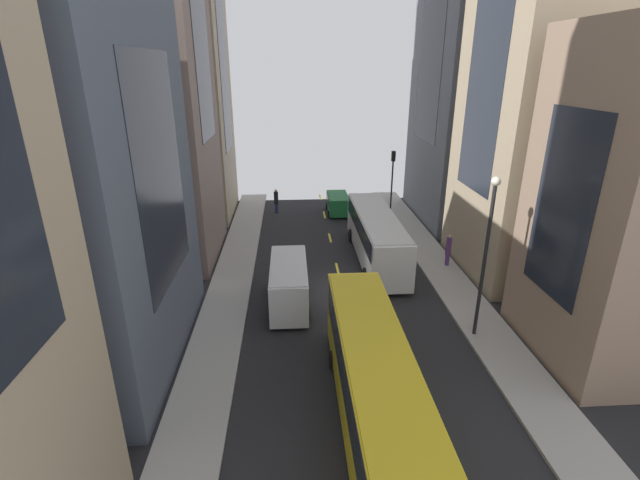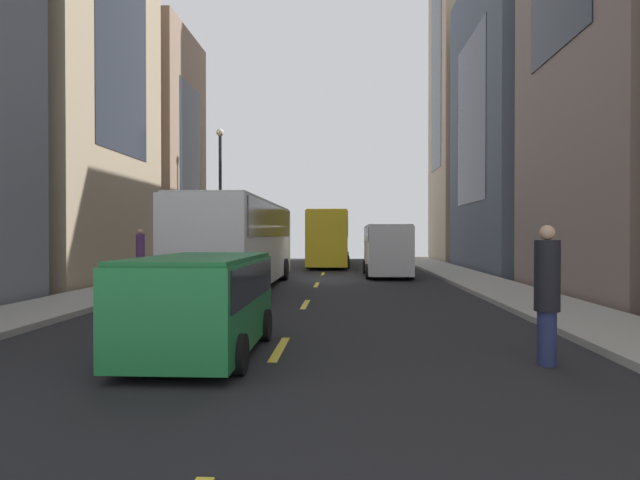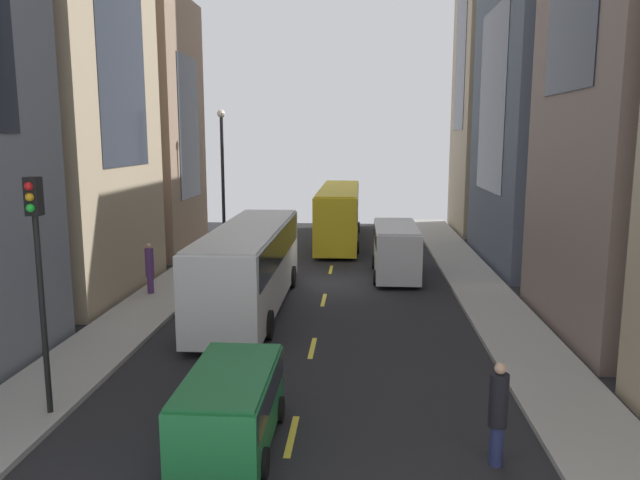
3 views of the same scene
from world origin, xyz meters
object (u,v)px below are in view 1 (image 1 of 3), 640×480
Objects in this scene: city_bus_white at (376,233)px; pedestrian_crossing_mid at (276,201)px; streetcar_yellow at (376,386)px; delivery_van_white at (289,281)px; pedestrian_walking_far at (448,249)px; traffic_light_near_corner at (393,171)px; car_green_0 at (338,202)px.

city_bus_white is 13.58m from pedestrian_crossing_mid.
streetcar_yellow is at bearing 79.63° from city_bus_white.
pedestrian_walking_far is (-10.81, -4.55, -0.21)m from delivery_van_white.
pedestrian_crossing_mid is 17.71m from pedestrian_walking_far.
delivery_van_white is at bearing 45.19° from city_bus_white.
car_green_0 is at bearing -12.28° from traffic_light_near_corner.
traffic_light_near_corner is at bearing 145.92° from pedestrian_crossing_mid.
pedestrian_walking_far is at bearing 97.27° from traffic_light_near_corner.
streetcar_yellow is 26.89m from traffic_light_near_corner.
pedestrian_walking_far is 12.02m from traffic_light_near_corner.
streetcar_yellow is 10.48m from delivery_van_white.
pedestrian_walking_far is at bearing -117.75° from streetcar_yellow.
city_bus_white reaches higher than delivery_van_white.
car_green_0 is at bearing 149.56° from pedestrian_crossing_mid.
delivery_van_white is (6.13, 6.17, -0.49)m from city_bus_white.
delivery_van_white is 1.45× the size of car_green_0.
delivery_van_white is 17.63m from pedestrian_crossing_mid.
car_green_0 is 5.78m from pedestrian_crossing_mid.
pedestrian_walking_far is (-11.98, 13.04, 0.11)m from pedestrian_crossing_mid.
traffic_light_near_corner is at bearing -103.29° from streetcar_yellow.
city_bus_white is 2.02× the size of traffic_light_near_corner.
delivery_van_white reaches higher than pedestrian_walking_far.
delivery_van_white is 17.77m from car_green_0.
city_bus_white is at bearing 72.14° from traffic_light_near_corner.
city_bus_white reaches higher than pedestrian_crossing_mid.
traffic_light_near_corner reaches higher than streetcar_yellow.
streetcar_yellow is (2.95, 16.14, 0.12)m from city_bus_white.
pedestrian_walking_far is at bearing -157.19° from delivery_van_white.
delivery_van_white is at bearing -33.46° from pedestrian_walking_far.
city_bus_white is 0.88× the size of streetcar_yellow.
streetcar_yellow is 16.42m from pedestrian_walking_far.
traffic_light_near_corner reaches higher than city_bus_white.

